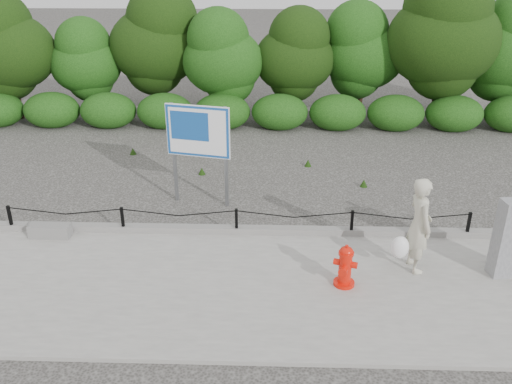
{
  "coord_description": "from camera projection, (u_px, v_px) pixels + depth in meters",
  "views": [
    {
      "loc": [
        0.75,
        -10.4,
        5.9
      ],
      "look_at": [
        0.42,
        0.2,
        1.0
      ],
      "focal_mm": 38.0,
      "sensor_mm": 36.0,
      "label": 1
    }
  ],
  "objects": [
    {
      "name": "utility_cabinet",
      "position": [
        511.0,
        238.0,
        10.13
      ],
      "size": [
        0.64,
        0.47,
        1.73
      ],
      "rotation": [
        0.0,
        0.0,
        0.14
      ],
      "color": "#9A9A9D",
      "rests_on": "sidewalk"
    },
    {
      "name": "chain_barrier",
      "position": [
        236.0,
        218.0,
        11.75
      ],
      "size": [
        10.06,
        0.06,
        0.6
      ],
      "color": "black",
      "rests_on": "sidewalk"
    },
    {
      "name": "curb",
      "position": [
        237.0,
        230.0,
        11.92
      ],
      "size": [
        14.0,
        0.22,
        0.14
      ],
      "primitive_type": "cube",
      "color": "slate",
      "rests_on": "sidewalk"
    },
    {
      "name": "concrete_block",
      "position": [
        50.0,
        231.0,
        11.73
      ],
      "size": [
        0.88,
        0.32,
        0.28
      ],
      "primitive_type": "cube",
      "rotation": [
        0.0,
        0.0,
        -0.01
      ],
      "color": "slate",
      "rests_on": "sidewalk"
    },
    {
      "name": "pedestrian",
      "position": [
        418.0,
        226.0,
        10.25
      ],
      "size": [
        0.81,
        0.77,
        1.91
      ],
      "rotation": [
        0.0,
        0.0,
        1.74
      ],
      "color": "beige",
      "rests_on": "sidewalk"
    },
    {
      "name": "advertising_sign",
      "position": [
        198.0,
        136.0,
        12.72
      ],
      "size": [
        1.54,
        0.44,
        2.51
      ],
      "rotation": [
        0.0,
        0.0,
        -0.22
      ],
      "color": "slate",
      "rests_on": "ground"
    },
    {
      "name": "sidewalk",
      "position": [
        230.0,
        288.0,
        10.11
      ],
      "size": [
        14.0,
        4.0,
        0.08
      ],
      "primitive_type": "cube",
      "color": "gray",
      "rests_on": "ground"
    },
    {
      "name": "treeline",
      "position": [
        280.0,
        45.0,
        18.9
      ],
      "size": [
        20.53,
        3.91,
        5.2
      ],
      "color": "black",
      "rests_on": "ground"
    },
    {
      "name": "ground",
      "position": [
        237.0,
        237.0,
        11.94
      ],
      "size": [
        90.0,
        90.0,
        0.0
      ],
      "primitive_type": "plane",
      "color": "#2D2B28",
      "rests_on": "ground"
    },
    {
      "name": "fire_hydrant",
      "position": [
        345.0,
        266.0,
        9.96
      ],
      "size": [
        0.5,
        0.51,
        0.84
      ],
      "rotation": [
        0.0,
        0.0,
        -0.33
      ],
      "color": "red",
      "rests_on": "sidewalk"
    }
  ]
}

